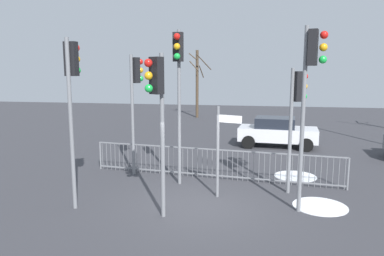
{
  "coord_description": "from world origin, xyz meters",
  "views": [
    {
      "loc": [
        1.56,
        -9.72,
        3.78
      ],
      "look_at": [
        -0.75,
        2.68,
        1.78
      ],
      "focal_mm": 34.09,
      "sensor_mm": 36.0,
      "label": 1
    }
  ],
  "objects": [
    {
      "name": "traffic_light_mid_right",
      "position": [
        -3.39,
        -0.68,
        3.39
      ],
      "size": [
        0.34,
        0.57,
        4.63
      ],
      "rotation": [
        0.0,
        0.0,
        6.2
      ],
      "color": "slate",
      "rests_on": "ground"
    },
    {
      "name": "snow_patch_island",
      "position": [
        2.9,
        3.43,
        0.01
      ],
      "size": [
        1.5,
        1.5,
        0.01
      ],
      "primitive_type": "cylinder",
      "color": "white",
      "rests_on": "ground"
    },
    {
      "name": "bare_tree_left",
      "position": [
        -3.4,
        19.23,
        2.86
      ],
      "size": [
        1.81,
        1.42,
        5.37
      ],
      "color": "#473828",
      "rests_on": "ground"
    },
    {
      "name": "pedestrian_guard_railing",
      "position": [
        -0.03,
        2.66,
        0.55
      ],
      "size": [
        8.89,
        1.01,
        1.07
      ],
      "rotation": [
        0.0,
        0.0,
        -0.11
      ],
      "color": "slate",
      "rests_on": "ground"
    },
    {
      "name": "traffic_light_foreground_left",
      "position": [
        2.64,
        1.64,
        2.83
      ],
      "size": [
        0.52,
        0.41,
        3.86
      ],
      "rotation": [
        0.0,
        0.0,
        5.21
      ],
      "color": "slate",
      "rests_on": "ground"
    },
    {
      "name": "traffic_light_rear_right",
      "position": [
        2.81,
        0.03,
        3.58
      ],
      "size": [
        0.56,
        0.36,
        4.9
      ],
      "rotation": [
        0.0,
        0.0,
        4.48
      ],
      "color": "slate",
      "rests_on": "ground"
    },
    {
      "name": "traffic_light_mid_left",
      "position": [
        -2.85,
        2.78,
        3.18
      ],
      "size": [
        0.42,
        0.51,
        4.34
      ],
      "rotation": [
        0.0,
        0.0,
        5.73
      ],
      "color": "slate",
      "rests_on": "ground"
    },
    {
      "name": "ground_plane",
      "position": [
        0.0,
        0.0,
        0.0
      ],
      "size": [
        60.0,
        60.0,
        0.0
      ],
      "primitive_type": "plane",
      "color": "#38383D"
    },
    {
      "name": "snow_patch_kerb",
      "position": [
        3.31,
        0.53,
        0.01
      ],
      "size": [
        1.51,
        1.51,
        0.01
      ],
      "primitive_type": "cylinder",
      "color": "white",
      "rests_on": "ground"
    },
    {
      "name": "car_white_mid",
      "position": [
        2.45,
        8.67,
        0.77
      ],
      "size": [
        3.93,
        2.18,
        1.47
      ],
      "rotation": [
        0.0,
        0.0,
        -0.08
      ],
      "color": "silver",
      "rests_on": "ground"
    },
    {
      "name": "traffic_light_foreground_right",
      "position": [
        -0.92,
        -1.07,
        3.08
      ],
      "size": [
        0.43,
        0.5,
        4.21
      ],
      "rotation": [
        0.0,
        0.0,
        2.56
      ],
      "color": "slate",
      "rests_on": "ground"
    },
    {
      "name": "traffic_light_rear_left",
      "position": [
        -1.01,
        1.71,
        3.69
      ],
      "size": [
        0.34,
        0.57,
        5.06
      ],
      "rotation": [
        0.0,
        0.0,
        3.22
      ],
      "color": "slate",
      "rests_on": "ground"
    },
    {
      "name": "direction_sign_post",
      "position": [
        0.44,
        0.79,
        1.55
      ],
      "size": [
        0.75,
        0.32,
        2.75
      ],
      "rotation": [
        0.0,
        0.0,
        -0.35
      ],
      "color": "slate",
      "rests_on": "ground"
    }
  ]
}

